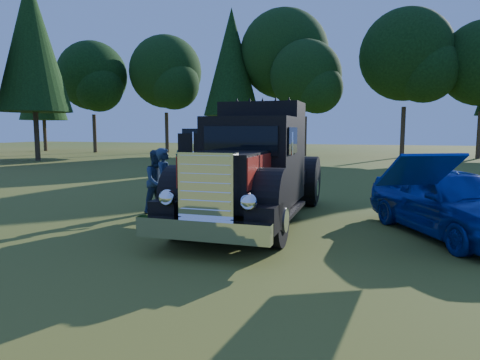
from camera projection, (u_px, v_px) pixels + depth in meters
name	position (u px, v px, depth m)	size (l,w,h in m)	color
ground	(273.00, 251.00, 8.13)	(120.00, 120.00, 0.00)	#2E4E16
treeline	(326.00, 61.00, 34.62)	(72.10, 26.05, 13.84)	#2D2116
diamond_t_truck	(253.00, 171.00, 10.55)	(3.38, 7.16, 3.00)	black
hotrod_coupe	(449.00, 201.00, 9.24)	(3.59, 4.78, 1.89)	#063294
spectator_near	(165.00, 183.00, 11.17)	(0.67, 0.44, 1.83)	navy
spectator_far	(158.00, 182.00, 11.79)	(0.85, 0.66, 1.74)	#21274D
distant_teal_car	(200.00, 151.00, 33.38)	(1.37, 3.92, 1.29)	#0A3B3D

